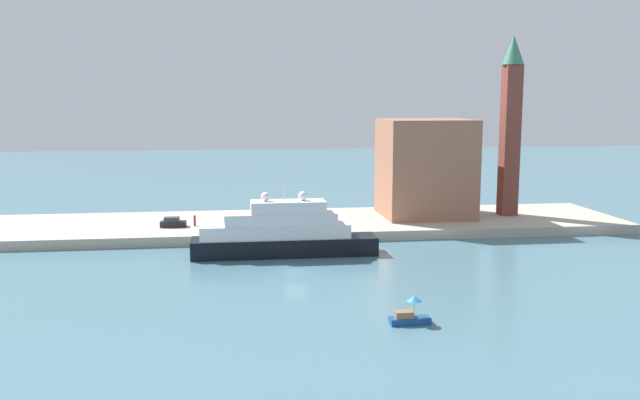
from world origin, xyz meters
name	(u,v)px	position (x,y,z in m)	size (l,w,h in m)	color
ground	(296,272)	(0.00, 0.00, 0.00)	(400.00, 400.00, 0.00)	slate
quay_dock	(280,225)	(0.00, 27.03, 0.73)	(110.00, 22.06, 1.45)	#B7AD99
large_yacht	(282,234)	(-0.97, 9.09, 2.90)	(24.66, 4.84, 10.12)	black
small_motorboat	(410,315)	(8.71, -20.18, 0.84)	(3.78, 1.42, 2.66)	navy
harbor_building	(425,168)	(24.27, 28.68, 9.42)	(14.23, 13.27, 15.93)	#9E664C
bell_tower	(511,119)	(38.18, 27.44, 17.40)	(3.50, 3.50, 29.44)	brown
parked_car	(173,223)	(-16.44, 23.65, 2.09)	(3.90, 1.69, 1.49)	black
person_figure	(195,221)	(-13.19, 23.91, 2.28)	(0.36, 0.36, 1.79)	maroon
mooring_bollard	(323,229)	(5.68, 17.50, 1.79)	(0.36, 0.36, 0.67)	black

